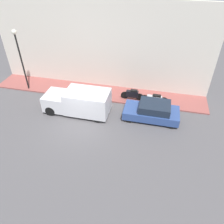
{
  "coord_description": "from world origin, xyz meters",
  "views": [
    {
      "loc": [
        -10.8,
        -4.76,
        9.76
      ],
      "look_at": [
        1.09,
        -2.0,
        0.6
      ],
      "focal_mm": 35.0,
      "sensor_mm": 36.0,
      "label": 1
    }
  ],
  "objects": [
    {
      "name": "ground_plane",
      "position": [
        0.0,
        0.0,
        0.0
      ],
      "size": [
        60.0,
        60.0,
        0.0
      ],
      "primitive_type": "plane",
      "color": "#514F51"
    },
    {
      "name": "sidewalk",
      "position": [
        4.3,
        0.0,
        0.05
      ],
      "size": [
        2.37,
        17.73,
        0.1
      ],
      "color": "#934C47",
      "rests_on": "ground_plane"
    },
    {
      "name": "building_facade",
      "position": [
        5.64,
        0.0,
        3.54
      ],
      "size": [
        0.3,
        17.73,
        7.09
      ],
      "color": "silver",
      "rests_on": "ground_plane"
    },
    {
      "name": "parked_car",
      "position": [
        1.8,
        -4.74,
        0.62
      ],
      "size": [
        1.82,
        3.84,
        1.28
      ],
      "color": "#2D4784",
      "rests_on": "ground_plane"
    },
    {
      "name": "delivery_van",
      "position": [
        1.35,
        0.57,
        0.93
      ],
      "size": [
        1.92,
        4.76,
        1.82
      ],
      "color": "silver",
      "rests_on": "ground_plane"
    },
    {
      "name": "motorcycle_black",
      "position": [
        3.77,
        -3.02,
        0.56
      ],
      "size": [
        0.3,
        1.78,
        0.87
      ],
      "color": "black",
      "rests_on": "sidewalk"
    },
    {
      "name": "scooter_silver",
      "position": [
        3.58,
        -4.78,
        0.54
      ],
      "size": [
        0.3,
        2.11,
        0.78
      ],
      "color": "#B7B7BF",
      "rests_on": "sidewalk"
    },
    {
      "name": "streetlamp",
      "position": [
        3.46,
        5.93,
        3.51
      ],
      "size": [
        0.38,
        0.38,
        4.95
      ],
      "color": "black",
      "rests_on": "sidewalk"
    }
  ]
}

